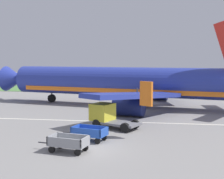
# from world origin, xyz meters

# --- Properties ---
(ground_plane) EXTENTS (220.00, 220.00, 0.00)m
(ground_plane) POSITION_xyz_m (0.00, 0.00, 0.00)
(ground_plane) COLOR gray
(grass_strip) EXTENTS (220.00, 28.00, 0.06)m
(grass_strip) POSITION_xyz_m (0.00, 48.50, 0.03)
(grass_strip) COLOR #518442
(grass_strip) RESTS_ON ground
(apron_stripe) EXTENTS (120.00, 0.36, 0.01)m
(apron_stripe) POSITION_xyz_m (0.00, 9.34, 0.01)
(apron_stripe) COLOR silver
(apron_stripe) RESTS_ON ground
(airplane) EXTENTS (37.45, 30.27, 11.34)m
(airplane) POSITION_xyz_m (1.17, 19.36, 3.05)
(airplane) COLOR #28389E
(airplane) RESTS_ON ground
(baggage_cart_nearest) EXTENTS (3.63, 1.86, 1.07)m
(baggage_cart_nearest) POSITION_xyz_m (-1.13, -0.93, 0.60)
(baggage_cart_nearest) COLOR gray
(baggage_cart_nearest) RESTS_ON ground
(baggage_cart_second_in_row) EXTENTS (3.62, 2.00, 1.07)m
(baggage_cart_second_in_row) POSITION_xyz_m (-0.37, 2.01, 0.60)
(baggage_cart_second_in_row) COLOR #234CB2
(baggage_cart_second_in_row) RESTS_ON ground
(service_truck_beside_carts) EXTENTS (4.77, 3.56, 2.10)m
(service_truck_beside_carts) POSITION_xyz_m (0.17, 6.87, 1.10)
(service_truck_beside_carts) COLOR slate
(service_truck_beside_carts) RESTS_ON ground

